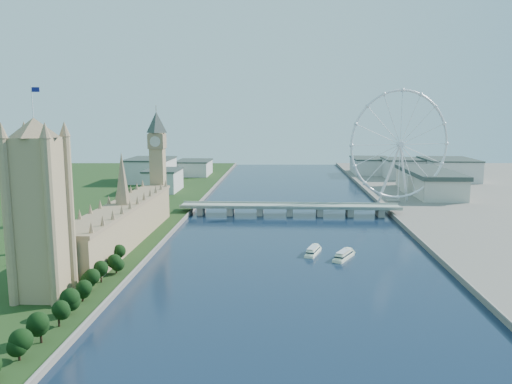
# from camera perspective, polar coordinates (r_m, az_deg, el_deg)

# --- Properties ---
(ground) EXTENTS (2000.00, 2000.00, 0.00)m
(ground) POSITION_cam_1_polar(r_m,az_deg,el_deg) (219.95, 5.05, -18.41)
(ground) COLOR #172540
(ground) RESTS_ON ground
(tree_row) EXTENTS (8.46, 152.46, 21.96)m
(tree_row) POSITION_cam_1_polar(r_m,az_deg,el_deg) (274.96, -19.99, -10.99)
(tree_row) COLOR black
(tree_row) RESTS_ON ground
(victoria_tower) EXTENTS (28.16, 28.16, 112.00)m
(victoria_tower) POSITION_cam_1_polar(r_m,az_deg,el_deg) (284.40, -23.54, -1.21)
(victoria_tower) COLOR tan
(victoria_tower) RESTS_ON ground
(parliament_range) EXTENTS (24.00, 200.00, 70.00)m
(parliament_range) POSITION_cam_1_polar(r_m,az_deg,el_deg) (393.17, -14.85, -3.47)
(parliament_range) COLOR tan
(parliament_range) RESTS_ON ground
(big_ben) EXTENTS (20.02, 20.02, 110.00)m
(big_ben) POSITION_cam_1_polar(r_m,az_deg,el_deg) (489.42, -11.22, 4.74)
(big_ben) COLOR tan
(big_ben) RESTS_ON ground
(westminster_bridge) EXTENTS (220.00, 22.00, 9.50)m
(westminster_bridge) POSITION_cam_1_polar(r_m,az_deg,el_deg) (504.23, 3.88, -1.87)
(westminster_bridge) COLOR gray
(westminster_bridge) RESTS_ON ground
(london_eye) EXTENTS (113.60, 39.12, 124.30)m
(london_eye) POSITION_cam_1_polar(r_m,az_deg,el_deg) (566.05, 16.15, 5.20)
(london_eye) COLOR silver
(london_eye) RESTS_ON ground
(county_hall) EXTENTS (54.00, 144.00, 35.00)m
(county_hall) POSITION_cam_1_polar(r_m,az_deg,el_deg) (659.31, 19.09, -0.37)
(county_hall) COLOR beige
(county_hall) RESTS_ON ground
(city_skyline) EXTENTS (505.00, 280.00, 32.00)m
(city_skyline) POSITION_cam_1_polar(r_m,az_deg,el_deg) (761.48, 6.56, 2.54)
(city_skyline) COLOR beige
(city_skyline) RESTS_ON ground
(tour_boat_near) EXTENTS (14.99, 27.96, 5.98)m
(tour_boat_near) POSITION_cam_1_polar(r_m,az_deg,el_deg) (367.60, 6.53, -7.06)
(tour_boat_near) COLOR white
(tour_boat_near) RESTS_ON ground
(tour_boat_far) EXTENTS (19.76, 28.73, 6.31)m
(tour_boat_far) POSITION_cam_1_polar(r_m,az_deg,el_deg) (359.26, 9.99, -7.52)
(tour_boat_far) COLOR beige
(tour_boat_far) RESTS_ON ground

